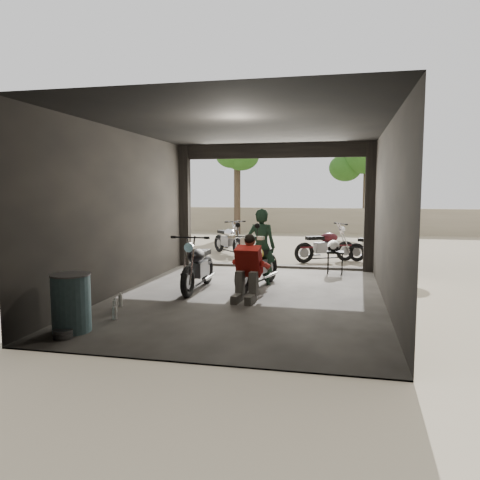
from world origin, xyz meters
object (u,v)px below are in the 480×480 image
at_px(main_bike, 257,261).
at_px(oil_drum, 71,304).
at_px(outside_bike_a, 228,237).
at_px(rider, 261,247).
at_px(left_bike, 198,262).
at_px(helmet, 333,246).
at_px(mechanic, 247,270).
at_px(outside_bike_b, 325,243).
at_px(sign_post, 403,216).
at_px(stool, 335,254).
at_px(outside_bike_c, 377,246).

bearing_deg(main_bike, oil_drum, -105.22).
height_order(outside_bike_a, rider, rider).
distance_m(left_bike, helmet, 3.66).
height_order(left_bike, mechanic, mechanic).
bearing_deg(main_bike, outside_bike_a, 124.81).
height_order(outside_bike_a, helmet, outside_bike_a).
distance_m(outside_bike_b, rider, 3.75).
xyz_separation_m(outside_bike_b, oil_drum, (-3.28, -7.47, -0.13)).
distance_m(outside_bike_a, sign_post, 5.47).
bearing_deg(main_bike, stool, 67.30).
relative_size(outside_bike_a, mechanic, 1.37).
distance_m(outside_bike_c, mechanic, 5.78).
relative_size(outside_bike_b, oil_drum, 1.95).
relative_size(stool, helmet, 1.83).
distance_m(main_bike, rider, 0.43).
bearing_deg(main_bike, outside_bike_b, 86.74).
xyz_separation_m(main_bike, sign_post, (3.17, 2.88, 0.81)).
xyz_separation_m(oil_drum, sign_post, (5.21, 6.45, 0.97)).
bearing_deg(helmet, left_bike, -160.13).
bearing_deg(outside_bike_b, main_bike, 132.43).
bearing_deg(rider, outside_bike_a, -62.49).
xyz_separation_m(main_bike, mechanic, (0.02, -1.20, 0.01)).
xyz_separation_m(left_bike, outside_bike_b, (2.37, 4.38, -0.02)).
distance_m(left_bike, stool, 3.69).
relative_size(outside_bike_a, rider, 0.98).
height_order(left_bike, outside_bike_b, left_bike).
bearing_deg(mechanic, rider, 94.59).
height_order(rider, sign_post, sign_post).
bearing_deg(mechanic, outside_bike_c, 67.67).
bearing_deg(rider, stool, -126.64).
distance_m(stool, helmet, 0.22).
distance_m(rider, sign_post, 4.07).
xyz_separation_m(helmet, oil_drum, (-3.54, -5.63, -0.27)).
bearing_deg(stool, outside_bike_b, 99.37).
bearing_deg(sign_post, oil_drum, -124.08).
height_order(left_bike, stool, left_bike).
bearing_deg(oil_drum, outside_bike_c, 58.15).
xyz_separation_m(outside_bike_a, outside_bike_c, (4.47, -0.97, -0.04)).
xyz_separation_m(outside_bike_b, stool, (0.31, -1.85, -0.07)).
height_order(outside_bike_b, sign_post, sign_post).
relative_size(outside_bike_c, mechanic, 1.26).
distance_m(outside_bike_c, rider, 4.47).
bearing_deg(outside_bike_b, mechanic, 136.63).
bearing_deg(stool, oil_drum, -122.53).
bearing_deg(mechanic, stool, 69.41).
bearing_deg(rider, sign_post, -135.82).
relative_size(outside_bike_a, outside_bike_b, 0.99).
height_order(outside_bike_c, mechanic, mechanic).
xyz_separation_m(outside_bike_c, sign_post, (0.53, -1.08, 0.88)).
distance_m(outside_bike_b, oil_drum, 8.16).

